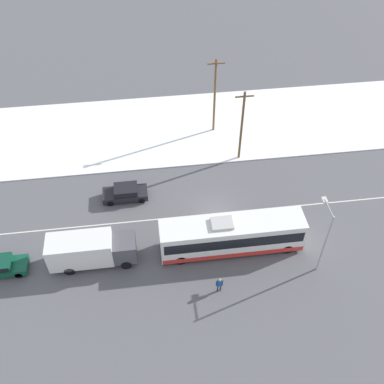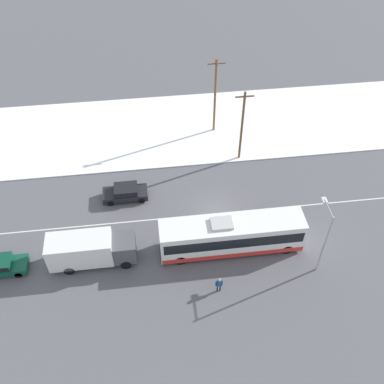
# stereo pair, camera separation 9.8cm
# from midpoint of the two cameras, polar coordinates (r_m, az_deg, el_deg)

# --- Properties ---
(ground_plane) EXTENTS (120.00, 120.00, 0.00)m
(ground_plane) POSITION_cam_midpoint_polar(r_m,az_deg,el_deg) (41.80, 3.09, -2.77)
(ground_plane) COLOR #56565B
(snow_lot) EXTENTS (80.00, 12.88, 0.12)m
(snow_lot) POSITION_cam_midpoint_polar(r_m,az_deg,el_deg) (51.46, 0.68, 8.31)
(snow_lot) COLOR white
(snow_lot) RESTS_ON ground_plane
(lane_marking_center) EXTENTS (60.00, 0.12, 0.00)m
(lane_marking_center) POSITION_cam_midpoint_polar(r_m,az_deg,el_deg) (41.80, 3.09, -2.77)
(lane_marking_center) COLOR silver
(lane_marking_center) RESTS_ON ground_plane
(city_bus) EXTENTS (12.12, 2.57, 3.47)m
(city_bus) POSITION_cam_midpoint_polar(r_m,az_deg,el_deg) (38.06, 5.12, -5.48)
(city_bus) COLOR white
(city_bus) RESTS_ON ground_plane
(box_truck) EXTENTS (7.15, 2.30, 2.98)m
(box_truck) POSITION_cam_midpoint_polar(r_m,az_deg,el_deg) (37.96, -12.76, -7.11)
(box_truck) COLOR silver
(box_truck) RESTS_ON ground_plane
(sedan_car) EXTENTS (4.23, 1.80, 1.43)m
(sedan_car) POSITION_cam_midpoint_polar(r_m,az_deg,el_deg) (43.03, -8.38, -0.01)
(sedan_car) COLOR black
(sedan_car) RESTS_ON ground_plane
(pedestrian_at_stop) EXTENTS (0.58, 0.26, 1.62)m
(pedestrian_at_stop) POSITION_cam_midpoint_polar(r_m,az_deg,el_deg) (36.00, 3.53, -11.54)
(pedestrian_at_stop) COLOR #23232D
(pedestrian_at_stop) RESTS_ON ground_plane
(streetlamp) EXTENTS (0.36, 2.28, 6.58)m
(streetlamp) POSITION_cam_midpoint_polar(r_m,az_deg,el_deg) (36.31, 16.59, -5.03)
(streetlamp) COLOR #9EA3A8
(streetlamp) RESTS_ON ground_plane
(utility_pole_roadside) EXTENTS (1.80, 0.24, 8.10)m
(utility_pole_roadside) POSITION_cam_midpoint_polar(r_m,az_deg,el_deg) (44.94, 6.43, 8.38)
(utility_pole_roadside) COLOR brown
(utility_pole_roadside) RESTS_ON ground_plane
(utility_pole_snowlot) EXTENTS (1.80, 0.24, 8.83)m
(utility_pole_snowlot) POSITION_cam_midpoint_polar(r_m,az_deg,el_deg) (48.39, 3.01, 12.14)
(utility_pole_snowlot) COLOR brown
(utility_pole_snowlot) RESTS_ON ground_plane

